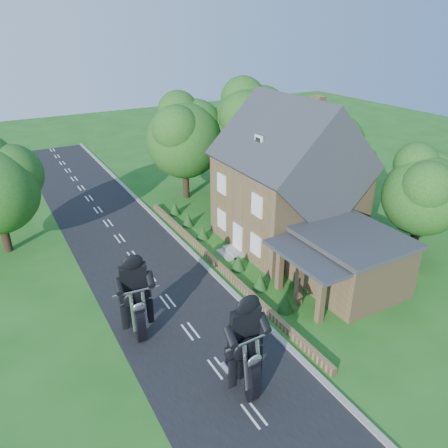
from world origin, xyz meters
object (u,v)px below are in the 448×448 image
garden_wall (217,264)px  motorcycle_lead (243,377)px  house (289,183)px  annex (348,261)px  motorcycle_follow (138,323)px

garden_wall → motorcycle_lead: motorcycle_lead is taller
house → annex: size_ratio=1.45×
house → motorcycle_lead: bearing=-133.7°
motorcycle_lead → motorcycle_follow: bearing=-67.5°
house → annex: 7.30m
house → annex: house is taller
garden_wall → motorcycle_lead: 10.46m
garden_wall → motorcycle_follow: motorcycle_follow is taller
garden_wall → annex: annex is taller
house → motorcycle_lead: size_ratio=6.36×
garden_wall → annex: 8.19m
house → motorcycle_follow: house is taller
house → motorcycle_follow: 14.22m
garden_wall → annex: size_ratio=3.12×
annex → motorcycle_follow: bearing=171.0°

